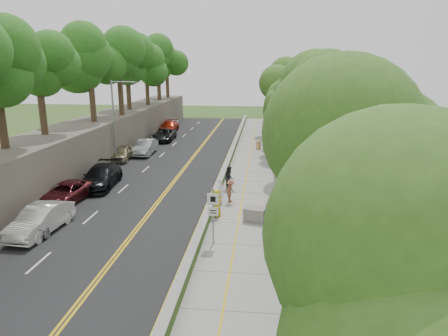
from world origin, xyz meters
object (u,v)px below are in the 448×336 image
Objects in this scene: car_1 at (40,220)px; car_2 at (66,193)px; construction_barrel at (258,145)px; car_0 at (45,218)px; painter_0 at (217,203)px; signpost at (213,210)px; person_far at (268,148)px; streetlight at (116,116)px; concrete_block at (255,214)px.

car_2 is at bearing 105.88° from car_1.
car_0 reaches higher than construction_barrel.
signpost is at bearing 165.55° from painter_0.
person_far is (1.09, -3.79, 0.44)m from construction_barrel.
signpost is 1.71× the size of person_far.
streetlight reaches higher than car_1.
painter_0 reaches higher than car_0.
signpost reaches higher than person_far.
streetlight is 16.25m from construction_barrel.
streetlight is 4.57× the size of painter_0.
person_far is (13.09, 20.36, 0.22)m from car_0.
car_2 reaches higher than concrete_block.
concrete_block is (0.20, -21.63, -0.03)m from construction_barrel.
person_far is (14.55, 4.33, -3.69)m from streetlight.
painter_0 is at bearing -49.22° from streetlight.
car_1 is 0.97× the size of car_2.
painter_0 is 0.97× the size of person_far.
car_2 is 10.98m from painter_0.
concrete_block is 12.46m from car_0.
car_1 is at bearing -72.70° from car_2.
concrete_block is 12.58m from car_1.
person_far is at bearing 56.59° from car_0.
concrete_block is 0.26× the size of car_2.
streetlight is 12.02m from car_2.
concrete_block is 0.27× the size of car_1.
person_far reaches higher than painter_0.
car_0 is at bearing 93.88° from car_1.
car_2 is at bearing -88.21° from streetlight.
car_1 is 24.66m from person_far.
streetlight reaches higher than concrete_block.
signpost is 0.63× the size of car_2.
concrete_block is at bearing -89.47° from construction_barrel.
signpost is 0.64× the size of car_1.
person_far is at bearing 87.15° from concrete_block.
car_1 reaches higher than concrete_block.
signpost reaches higher than construction_barrel.
car_1 is at bearing 91.39° from painter_0.
streetlight is 1.66× the size of car_1.
person_far is (3.34, 17.33, 0.03)m from painter_0.
car_2 is (-1.11, 5.21, -0.11)m from car_1.
car_0 is (-10.05, 0.98, -1.23)m from signpost.
person_far reaches higher than car_2.
painter_0 is (10.86, -1.64, 0.20)m from car_2.
signpost is 10.17m from car_0.
car_0 is 0.55m from car_1.
streetlight is 17.07m from car_1.
painter_0 is (-0.30, 4.02, -1.04)m from signpost.
car_2 is 2.83× the size of painter_0.
streetlight is 4.42× the size of person_far.
streetlight reaches higher than car_0.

